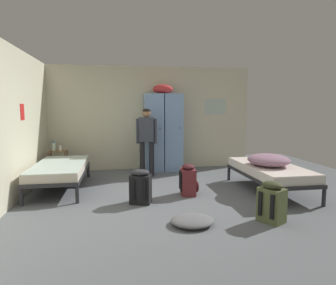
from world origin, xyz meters
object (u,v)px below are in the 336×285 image
(person_traveler, at_px, (147,136))
(clothes_pile_grey, at_px, (192,221))
(bed_left_rear, at_px, (60,169))
(backpack_black, at_px, (141,187))
(water_bottle, at_px, (54,146))
(bedding_heap, at_px, (269,160))
(backpack_maroon, at_px, (189,180))
(shelf_unit, at_px, (58,161))
(bed_right, at_px, (270,171))
(backpack_olive, at_px, (272,203))
(lotion_bottle, at_px, (60,148))
(locker_bank, at_px, (163,131))

(person_traveler, height_order, clothes_pile_grey, person_traveler)
(bed_left_rear, xyz_separation_m, backpack_black, (1.43, -1.08, -0.12))
(water_bottle, bearing_deg, bedding_heap, -26.51)
(backpack_maroon, bearing_deg, bed_left_rear, 161.56)
(person_traveler, height_order, backpack_black, person_traveler)
(shelf_unit, relative_size, bed_right, 0.30)
(clothes_pile_grey, bearing_deg, water_bottle, 125.82)
(backpack_maroon, xyz_separation_m, backpack_olive, (0.81, -1.39, 0.00))
(bed_left_rear, height_order, bedding_heap, bedding_heap)
(bed_left_rear, distance_m, lotion_bottle, 1.15)
(lotion_bottle, bearing_deg, water_bottle, 158.20)
(clothes_pile_grey, bearing_deg, backpack_black, 120.51)
(person_traveler, xyz_separation_m, water_bottle, (-2.04, 0.38, -0.24))
(shelf_unit, height_order, bedding_heap, bedding_heap)
(bedding_heap, xyz_separation_m, lotion_bottle, (-3.91, 1.96, 0.05))
(bedding_heap, relative_size, clothes_pile_grey, 1.39)
(locker_bank, height_order, lotion_bottle, locker_bank)
(bedding_heap, distance_m, backpack_black, 2.34)
(locker_bank, distance_m, clothes_pile_grey, 3.56)
(bed_right, height_order, backpack_olive, backpack_olive)
(bed_left_rear, bearing_deg, water_bottle, 105.75)
(bed_right, distance_m, bed_left_rear, 3.87)
(backpack_maroon, distance_m, backpack_olive, 1.61)
(bed_right, height_order, water_bottle, water_bottle)
(bed_right, distance_m, clothes_pile_grey, 2.22)
(person_traveler, relative_size, lotion_bottle, 9.54)
(bedding_heap, relative_size, backpack_black, 1.43)
(bed_right, height_order, person_traveler, person_traveler)
(locker_bank, height_order, backpack_olive, locker_bank)
(lotion_bottle, bearing_deg, backpack_black, -53.72)
(bed_right, bearing_deg, lotion_bottle, 154.45)
(locker_bank, height_order, shelf_unit, locker_bank)
(bed_left_rear, distance_m, water_bottle, 1.25)
(lotion_bottle, distance_m, backpack_olive, 4.64)
(bed_left_rear, height_order, backpack_maroon, backpack_maroon)
(clothes_pile_grey, bearing_deg, backpack_maroon, 78.50)
(locker_bank, distance_m, shelf_unit, 2.49)
(shelf_unit, relative_size, backpack_black, 1.04)
(shelf_unit, bearing_deg, bed_left_rear, -77.74)
(locker_bank, bearing_deg, bed_right, -52.64)
(bedding_heap, bearing_deg, bed_left_rear, 167.10)
(shelf_unit, bearing_deg, clothes_pile_grey, -54.95)
(shelf_unit, bearing_deg, locker_bank, 4.92)
(locker_bank, relative_size, clothes_pile_grey, 3.65)
(water_bottle, relative_size, backpack_olive, 0.39)
(bed_left_rear, xyz_separation_m, lotion_bottle, (-0.18, 1.11, 0.26))
(water_bottle, distance_m, backpack_olive, 4.79)
(bed_left_rear, xyz_separation_m, water_bottle, (-0.33, 1.17, 0.28))
(shelf_unit, distance_m, clothes_pile_grey, 3.96)
(bed_left_rear, relative_size, person_traveler, 1.26)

